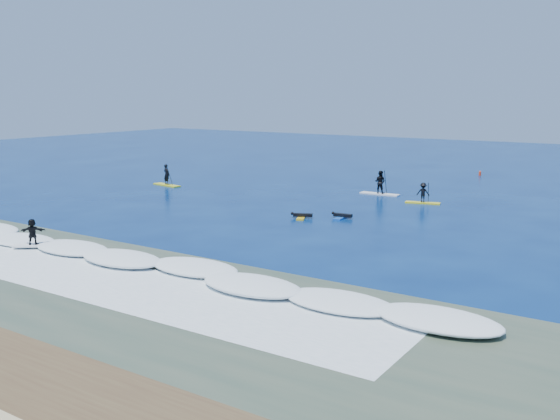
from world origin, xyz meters
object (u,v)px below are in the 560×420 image
Objects in this scene: prone_paddler_near at (302,216)px; marker_buoy at (480,173)px; sup_paddler_left at (167,178)px; sup_paddler_center at (380,184)px; prone_paddler_far at (342,216)px; sup_paddler_right at (423,194)px; wave_surfer at (33,234)px.

marker_buoy is at bearing -31.66° from prone_paddler_near.
sup_paddler_left is 31.45m from marker_buoy.
sup_paddler_center reaches higher than sup_paddler_left.
sup_paddler_left reaches higher than prone_paddler_far.
sup_paddler_right is 28.03m from wave_surfer.
sup_paddler_right is at bearing -26.26° from sup_paddler_center.
prone_paddler_far is at bearing -93.19° from marker_buoy.
sup_paddler_left is at bearing -133.98° from marker_buoy.
sup_paddler_right is 4.71× the size of marker_buoy.
prone_paddler_far is at bearing -1.54° from sup_paddler_left.
prone_paddler_near is at bearing -92.57° from sup_paddler_center.
sup_paddler_right is 1.43× the size of prone_paddler_far.
marker_buoy is at bearing 37.06° from wave_surfer.
sup_paddler_right is at bearing -49.96° from prone_paddler_near.
prone_paddler_near is at bearing -129.84° from sup_paddler_right.
sup_paddler_left is 1.73× the size of prone_paddler_near.
wave_surfer is 45.34m from marker_buoy.
wave_surfer reaches higher than prone_paddler_far.
sup_paddler_left is 23.16m from sup_paddler_right.
sup_paddler_right is 18.79m from marker_buoy.
wave_surfer is at bearing -107.63° from sup_paddler_center.
wave_surfer reaches higher than prone_paddler_near.
prone_paddler_near is 3.34× the size of marker_buoy.
sup_paddler_left is 1.00× the size of sup_paddler_center.
sup_paddler_left reaches higher than prone_paddler_near.
sup_paddler_center reaches higher than marker_buoy.
wave_surfer is at bearing 143.20° from prone_paddler_far.
prone_paddler_near is (-4.78, -9.89, -0.58)m from sup_paddler_right.
sup_paddler_left is at bearing 175.59° from sup_paddler_right.
sup_paddler_right is 1.41× the size of prone_paddler_near.
marker_buoy is at bearing -9.07° from prone_paddler_far.
sup_paddler_left is 20.84m from prone_paddler_far.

